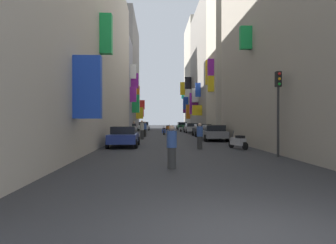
{
  "coord_description": "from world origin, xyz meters",
  "views": [
    {
      "loc": [
        -1.42,
        -4.42,
        1.81
      ],
      "look_at": [
        -0.02,
        27.54,
        1.6
      ],
      "focal_mm": 30.96,
      "sensor_mm": 36.0,
      "label": 1
    }
  ],
  "objects_px": {
    "pedestrian_crossing": "(172,147)",
    "scooter_white": "(181,129)",
    "parked_car_white": "(144,126)",
    "scooter_blue": "(164,131)",
    "parked_car_black": "(202,130)",
    "parked_car_green": "(182,126)",
    "parked_car_silver": "(191,128)",
    "pedestrian_mid_street": "(134,130)",
    "pedestrian_near_left": "(142,130)",
    "pedestrian_near_right": "(145,129)",
    "parked_car_grey": "(213,132)",
    "parked_car_blue": "(124,136)",
    "traffic_light_near_corner": "(278,99)",
    "scooter_orange": "(168,128)",
    "scooter_silver": "(238,142)",
    "pedestrian_far_away": "(200,136)"
  },
  "relations": [
    {
      "from": "pedestrian_near_right",
      "to": "pedestrian_mid_street",
      "type": "distance_m",
      "value": 4.1
    },
    {
      "from": "parked_car_white",
      "to": "parked_car_grey",
      "type": "bearing_deg",
      "value": -74.75
    },
    {
      "from": "traffic_light_near_corner",
      "to": "parked_car_silver",
      "type": "bearing_deg",
      "value": 91.97
    },
    {
      "from": "parked_car_grey",
      "to": "parked_car_white",
      "type": "bearing_deg",
      "value": 105.25
    },
    {
      "from": "scooter_orange",
      "to": "traffic_light_near_corner",
      "type": "distance_m",
      "value": 38.31
    },
    {
      "from": "scooter_white",
      "to": "pedestrian_near_left",
      "type": "xyz_separation_m",
      "value": [
        -5.27,
        -18.3,
        0.44
      ]
    },
    {
      "from": "parked_car_white",
      "to": "parked_car_black",
      "type": "height_order",
      "value": "parked_car_white"
    },
    {
      "from": "parked_car_black",
      "to": "pedestrian_crossing",
      "type": "bearing_deg",
      "value": -102.3
    },
    {
      "from": "parked_car_silver",
      "to": "pedestrian_mid_street",
      "type": "bearing_deg",
      "value": -117.69
    },
    {
      "from": "scooter_white",
      "to": "pedestrian_near_left",
      "type": "bearing_deg",
      "value": -106.07
    },
    {
      "from": "pedestrian_far_away",
      "to": "scooter_orange",
      "type": "bearing_deg",
      "value": 90.78
    },
    {
      "from": "parked_car_green",
      "to": "scooter_blue",
      "type": "xyz_separation_m",
      "value": [
        -4.09,
        -20.07,
        -0.28
      ]
    },
    {
      "from": "parked_car_silver",
      "to": "scooter_orange",
      "type": "xyz_separation_m",
      "value": [
        -2.8,
        11.01,
        -0.27
      ]
    },
    {
      "from": "scooter_orange",
      "to": "pedestrian_near_right",
      "type": "distance_m",
      "value": 20.89
    },
    {
      "from": "parked_car_black",
      "to": "parked_car_green",
      "type": "bearing_deg",
      "value": 90.21
    },
    {
      "from": "scooter_orange",
      "to": "pedestrian_near_left",
      "type": "bearing_deg",
      "value": -98.18
    },
    {
      "from": "parked_car_blue",
      "to": "parked_car_grey",
      "type": "bearing_deg",
      "value": 37.35
    },
    {
      "from": "pedestrian_far_away",
      "to": "parked_car_white",
      "type": "bearing_deg",
      "value": 98.17
    },
    {
      "from": "pedestrian_near_right",
      "to": "pedestrian_far_away",
      "type": "height_order",
      "value": "pedestrian_near_right"
    },
    {
      "from": "parked_car_white",
      "to": "pedestrian_crossing",
      "type": "bearing_deg",
      "value": -86.25
    },
    {
      "from": "scooter_white",
      "to": "scooter_orange",
      "type": "distance_m",
      "value": 6.76
    },
    {
      "from": "traffic_light_near_corner",
      "to": "parked_car_black",
      "type": "bearing_deg",
      "value": 92.59
    },
    {
      "from": "pedestrian_far_away",
      "to": "parked_car_blue",
      "type": "bearing_deg",
      "value": 159.24
    },
    {
      "from": "parked_car_grey",
      "to": "pedestrian_near_left",
      "type": "xyz_separation_m",
      "value": [
        -6.38,
        1.8,
        0.17
      ]
    },
    {
      "from": "scooter_silver",
      "to": "scooter_orange",
      "type": "distance_m",
      "value": 34.22
    },
    {
      "from": "parked_car_white",
      "to": "pedestrian_near_left",
      "type": "bearing_deg",
      "value": -88.11
    },
    {
      "from": "scooter_orange",
      "to": "scooter_silver",
      "type": "bearing_deg",
      "value": -85.17
    },
    {
      "from": "parked_car_blue",
      "to": "pedestrian_far_away",
      "type": "height_order",
      "value": "pedestrian_far_away"
    },
    {
      "from": "scooter_blue",
      "to": "scooter_orange",
      "type": "xyz_separation_m",
      "value": [
        1.25,
        16.38,
        0.0
      ]
    },
    {
      "from": "parked_car_white",
      "to": "pedestrian_mid_street",
      "type": "height_order",
      "value": "pedestrian_mid_street"
    },
    {
      "from": "pedestrian_crossing",
      "to": "scooter_white",
      "type": "bearing_deg",
      "value": 84.39
    },
    {
      "from": "parked_car_grey",
      "to": "scooter_white",
      "type": "distance_m",
      "value": 20.14
    },
    {
      "from": "pedestrian_crossing",
      "to": "pedestrian_mid_street",
      "type": "height_order",
      "value": "pedestrian_mid_street"
    },
    {
      "from": "parked_car_blue",
      "to": "pedestrian_far_away",
      "type": "xyz_separation_m",
      "value": [
        4.92,
        -1.86,
        0.08
      ]
    },
    {
      "from": "scooter_white",
      "to": "pedestrian_near_left",
      "type": "relative_size",
      "value": 1.02
    },
    {
      "from": "parked_car_grey",
      "to": "parked_car_black",
      "type": "bearing_deg",
      "value": 89.02
    },
    {
      "from": "parked_car_silver",
      "to": "parked_car_black",
      "type": "height_order",
      "value": "parked_car_silver"
    },
    {
      "from": "parked_car_white",
      "to": "pedestrian_near_right",
      "type": "height_order",
      "value": "pedestrian_near_right"
    },
    {
      "from": "parked_car_blue",
      "to": "pedestrian_near_right",
      "type": "distance_m",
      "value": 11.63
    },
    {
      "from": "parked_car_blue",
      "to": "scooter_blue",
      "type": "xyz_separation_m",
      "value": [
        3.2,
        15.8,
        -0.27
      ]
    },
    {
      "from": "scooter_blue",
      "to": "pedestrian_crossing",
      "type": "xyz_separation_m",
      "value": [
        -0.45,
        -24.83,
        0.34
      ]
    },
    {
      "from": "parked_car_white",
      "to": "scooter_orange",
      "type": "xyz_separation_m",
      "value": [
        4.38,
        0.29,
        -0.31
      ]
    },
    {
      "from": "parked_car_green",
      "to": "scooter_silver",
      "type": "bearing_deg",
      "value": -89.93
    },
    {
      "from": "parked_car_blue",
      "to": "parked_car_silver",
      "type": "relative_size",
      "value": 0.92
    },
    {
      "from": "parked_car_white",
      "to": "scooter_blue",
      "type": "height_order",
      "value": "parked_car_white"
    },
    {
      "from": "parked_car_grey",
      "to": "parked_car_blue",
      "type": "bearing_deg",
      "value": -142.65
    },
    {
      "from": "scooter_orange",
      "to": "pedestrian_far_away",
      "type": "distance_m",
      "value": 34.05
    },
    {
      "from": "parked_car_green",
      "to": "traffic_light_near_corner",
      "type": "xyz_separation_m",
      "value": [
        0.9,
        -41.74,
        2.12
      ]
    },
    {
      "from": "parked_car_blue",
      "to": "scooter_silver",
      "type": "height_order",
      "value": "parked_car_blue"
    },
    {
      "from": "scooter_white",
      "to": "pedestrian_crossing",
      "type": "xyz_separation_m",
      "value": [
        -3.4,
        -34.68,
        0.34
      ]
    }
  ]
}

